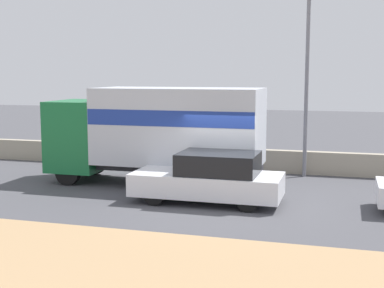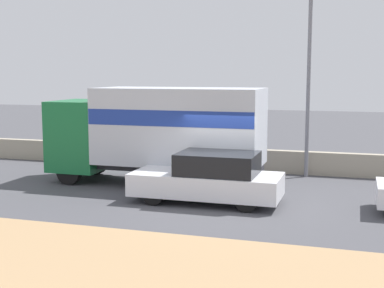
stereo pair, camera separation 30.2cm
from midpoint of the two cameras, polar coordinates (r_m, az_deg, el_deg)
ground_plane at (r=15.40m, az=1.82°, el=-6.58°), size 80.00×80.00×0.00m
stone_wall_backdrop at (r=20.72m, az=5.67°, el=-1.71°), size 60.00×0.35×0.86m
street_lamp at (r=19.67m, az=11.74°, el=7.76°), size 0.56×0.28×6.67m
box_truck at (r=18.04m, az=-4.00°, el=1.62°), size 7.27×2.40×3.28m
car_hatchback at (r=15.61m, az=1.43°, el=-3.65°), size 4.36×1.79×1.49m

